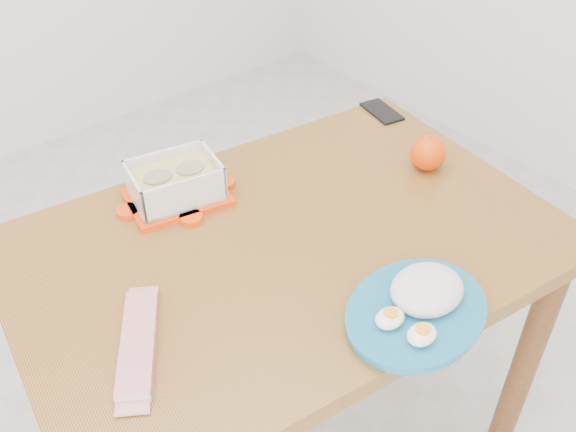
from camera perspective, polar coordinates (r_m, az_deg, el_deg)
ground at (r=1.92m, az=-5.05°, el=-17.45°), size 3.50×3.50×0.00m
dining_table at (r=1.36m, az=-0.00°, el=-5.67°), size 1.17×0.86×0.75m
food_container at (r=1.39m, az=-9.98°, el=2.94°), size 0.24×0.20×0.09m
orange_fruit at (r=1.50m, az=12.34°, el=5.51°), size 0.08×0.08×0.08m
rice_plate at (r=1.15m, az=11.67°, el=-7.49°), size 0.32×0.32×0.08m
candy_bar at (r=1.11m, az=-13.18°, el=-10.92°), size 0.17×0.22×0.02m
smartphone at (r=1.72m, az=8.33°, el=9.18°), size 0.09×0.13×0.01m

